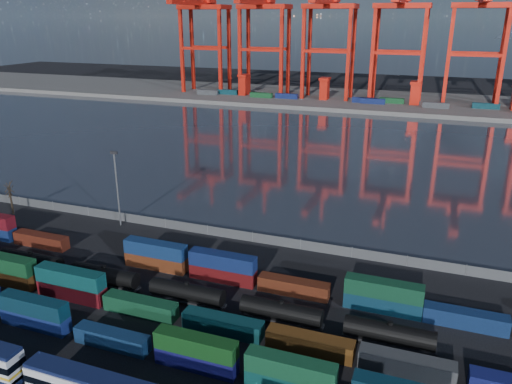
% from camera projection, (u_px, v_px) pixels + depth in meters
% --- Properties ---
extents(ground, '(700.00, 700.00, 0.00)m').
position_uv_depth(ground, '(188.00, 315.00, 75.91)').
color(ground, black).
rests_on(ground, ground).
extents(harbor_water, '(700.00, 700.00, 0.00)m').
position_uv_depth(harbor_water, '(333.00, 151.00, 168.75)').
color(harbor_water, '#272D38').
rests_on(harbor_water, ground).
extents(far_quay, '(700.00, 70.00, 2.00)m').
position_uv_depth(far_quay, '(375.00, 101.00, 261.26)').
color(far_quay, '#514F4C').
rests_on(far_quay, ground).
extents(container_row_south, '(138.29, 2.25, 4.80)m').
position_uv_depth(container_row_south, '(161.00, 345.00, 65.56)').
color(container_row_south, '#46494B').
rests_on(container_row_south, ground).
extents(container_row_mid, '(141.56, 2.43, 5.18)m').
position_uv_depth(container_row_mid, '(187.00, 314.00, 73.18)').
color(container_row_mid, '#373A3C').
rests_on(container_row_mid, ground).
extents(container_row_north, '(140.68, 2.40, 5.11)m').
position_uv_depth(container_row_north, '(241.00, 273.00, 84.14)').
color(container_row_north, navy).
rests_on(container_row_north, ground).
extents(tanker_string, '(90.22, 2.73, 3.91)m').
position_uv_depth(tanker_string, '(145.00, 284.00, 80.88)').
color(tanker_string, black).
rests_on(tanker_string, ground).
extents(waterfront_fence, '(160.12, 0.12, 2.20)m').
position_uv_depth(waterfront_fence, '(253.00, 237.00, 100.34)').
color(waterfront_fence, '#595B5E').
rests_on(waterfront_fence, ground).
extents(bare_tree, '(2.06, 2.01, 7.99)m').
position_uv_depth(bare_tree, '(11.00, 197.00, 113.68)').
color(bare_tree, black).
rests_on(bare_tree, ground).
extents(yard_light_mast, '(1.60, 0.40, 16.60)m').
position_uv_depth(yard_light_mast, '(117.00, 185.00, 105.62)').
color(yard_light_mast, slate).
rests_on(yard_light_mast, ground).
extents(gantry_cranes, '(201.49, 50.86, 68.88)m').
position_uv_depth(gantry_cranes, '(364.00, 18.00, 243.94)').
color(gantry_cranes, red).
rests_on(gantry_cranes, ground).
extents(quay_containers, '(172.58, 10.99, 2.60)m').
position_uv_depth(quay_containers, '(349.00, 100.00, 251.23)').
color(quay_containers, navy).
rests_on(quay_containers, far_quay).
extents(straddle_carriers, '(140.00, 7.00, 11.10)m').
position_uv_depth(straddle_carriers, '(368.00, 90.00, 250.96)').
color(straddle_carriers, red).
rests_on(straddle_carriers, far_quay).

